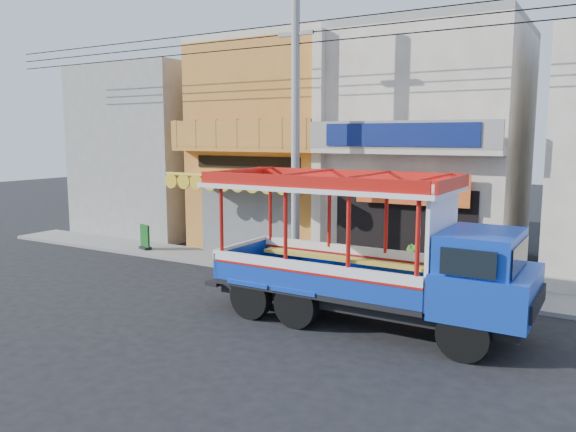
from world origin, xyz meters
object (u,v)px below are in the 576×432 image
object	(u,v)px
songthaew_truck	(386,256)
potted_plant_c	(470,275)
potted_plant_a	(410,268)
green_sign	(145,239)
utility_pole	(300,119)
potted_plant_b	(407,262)

from	to	relation	value
songthaew_truck	potted_plant_c	distance (m)	4.18
potted_plant_a	potted_plant_c	size ratio (longest dim) A/B	0.98
green_sign	utility_pole	bearing A→B (deg)	-3.31
potted_plant_b	utility_pole	bearing A→B (deg)	90.07
utility_pole	songthaew_truck	bearing A→B (deg)	-38.03
potted_plant_c	utility_pole	bearing A→B (deg)	-49.59
utility_pole	green_sign	xyz separation A→B (m)	(-7.13, 0.41, -4.51)
potted_plant_a	potted_plant_c	distance (m)	1.78
songthaew_truck	potted_plant_c	world-z (taller)	songthaew_truck
potted_plant_c	songthaew_truck	bearing A→B (deg)	17.21
utility_pole	songthaew_truck	distance (m)	6.15
utility_pole	songthaew_truck	xyz separation A→B (m)	(4.10, -3.21, -3.28)
green_sign	potted_plant_c	xyz separation A→B (m)	(12.34, 0.24, 0.06)
potted_plant_a	utility_pole	bearing A→B (deg)	156.88
utility_pole	songthaew_truck	world-z (taller)	utility_pole
potted_plant_a	potted_plant_c	world-z (taller)	potted_plant_c
potted_plant_b	green_sign	bearing A→B (deg)	75.40
songthaew_truck	green_sign	distance (m)	11.87
songthaew_truck	potted_plant_c	xyz separation A→B (m)	(1.11, 3.86, -1.17)
songthaew_truck	potted_plant_b	distance (m)	4.49
green_sign	potted_plant_c	world-z (taller)	green_sign
potted_plant_b	potted_plant_c	world-z (taller)	potted_plant_b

